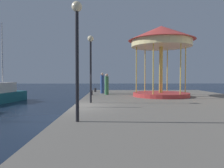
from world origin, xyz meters
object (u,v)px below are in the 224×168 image
carousel (161,43)px  lamp_post_mid_promenade (91,57)px  person_by_the_water (107,85)px  person_far_corner (102,84)px  bollard_north (91,93)px  bollard_center (95,90)px  lamp_post_near_edge (77,39)px  sailboat_teal (0,95)px

carousel → lamp_post_mid_promenade: bearing=-142.7°
person_by_the_water → person_far_corner: (-0.43, 1.43, 0.05)m
bollard_north → person_far_corner: 2.10m
carousel → person_far_corner: bearing=147.3°
bollard_center → bollard_north: bearing=-91.5°
lamp_post_near_edge → bollard_center: 14.26m
lamp_post_near_edge → person_far_corner: size_ratio=2.15×
sailboat_teal → person_by_the_water: (9.65, -0.91, 0.96)m
sailboat_teal → carousel: sailboat_teal is taller
sailboat_teal → person_by_the_water: bearing=-5.4°
bollard_north → person_by_the_water: (1.31, 0.34, 0.66)m
person_by_the_water → person_far_corner: 1.49m
person_far_corner → bollard_center: bearing=113.7°
sailboat_teal → bollard_north: (8.34, -1.26, 0.30)m
person_far_corner → carousel: bearing=-32.7°
sailboat_teal → person_by_the_water: 9.74m
bollard_center → person_far_corner: (0.78, -1.78, 0.71)m
person_by_the_water → lamp_post_near_edge: bearing=-94.8°
bollard_north → person_by_the_water: size_ratio=0.22×
bollard_north → person_by_the_water: bearing=14.7°
bollard_center → person_far_corner: 2.07m
carousel → person_far_corner: (-4.75, 3.04, -3.28)m
carousel → person_far_corner: 6.52m
person_by_the_water → bollard_north: bearing=-165.3°
sailboat_teal → bollard_center: (8.43, 2.30, 0.30)m
lamp_post_near_edge → person_far_corner: bearing=87.8°
bollard_center → lamp_post_near_edge: bearing=-88.7°
sailboat_teal → bollard_center: bearing=15.2°
sailboat_teal → carousel: size_ratio=1.31×
bollard_north → person_far_corner: bearing=63.7°
sailboat_teal → lamp_post_near_edge: sailboat_teal is taller
lamp_post_near_edge → bollard_north: size_ratio=10.36×
bollard_center → person_far_corner: person_far_corner is taller
lamp_post_mid_promenade → bollard_north: bearing=94.5°
carousel → person_far_corner: size_ratio=2.88×
lamp_post_near_edge → carousel: bearing=60.4°
lamp_post_near_edge → lamp_post_mid_promenade: 5.22m
lamp_post_near_edge → person_by_the_water: lamp_post_near_edge is taller
sailboat_teal → bollard_north: bearing=-8.6°
lamp_post_mid_promenade → bollard_north: 5.84m
lamp_post_mid_promenade → bollard_north: (-0.41, 5.23, -2.56)m
carousel → lamp_post_near_edge: (-5.22, -9.18, -1.33)m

